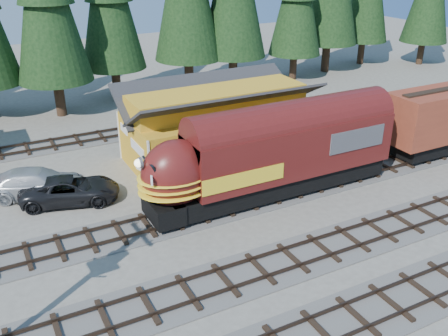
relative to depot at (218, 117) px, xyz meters
name	(u,v)px	position (x,y,z in m)	size (l,w,h in m)	color
ground	(309,228)	(0.00, -10.50, -2.96)	(120.00, 120.00, 0.00)	#6B665B
track_siding	(394,163)	(10.00, -6.50, -2.90)	(68.00, 3.20, 0.33)	#4C4947
track_spur	(50,146)	(-10.00, 7.50, -2.90)	(32.00, 3.20, 0.33)	#4C4947
depot	(218,117)	(0.00, 0.00, 0.00)	(12.80, 7.00, 5.30)	gold
locomotive	(266,158)	(-0.23, -6.50, -0.46)	(15.72, 3.12, 4.27)	black
pickup_truck_a	(70,190)	(-10.42, -1.78, -2.20)	(2.54, 5.52, 1.53)	black
pickup_truck_b	(38,183)	(-11.95, -0.17, -2.12)	(2.36, 5.81, 1.69)	#AEB1B6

